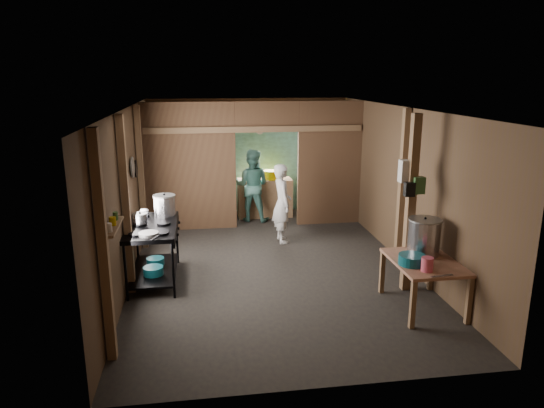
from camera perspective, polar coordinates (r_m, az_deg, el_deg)
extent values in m
cube|color=black|center=(8.49, -0.20, -6.86)|extent=(4.50, 7.00, 0.00)
cube|color=#403A34|center=(7.92, -0.21, 10.93)|extent=(4.50, 7.00, 0.00)
cube|color=#48341F|center=(11.52, -2.70, 5.56)|extent=(4.50, 0.00, 2.60)
cube|color=#48341F|center=(4.82, 5.78, -7.52)|extent=(4.50, 0.00, 2.60)
cube|color=#48341F|center=(8.10, -16.16, 1.14)|extent=(0.00, 7.00, 2.60)
cube|color=#48341F|center=(8.71, 14.63, 2.15)|extent=(0.00, 7.00, 2.60)
cube|color=brown|center=(10.18, -9.41, 4.19)|extent=(1.85, 0.10, 2.60)
cube|color=brown|center=(10.53, 6.61, 4.63)|extent=(1.35, 0.10, 2.60)
cube|color=brown|center=(10.15, -0.59, 10.04)|extent=(1.30, 0.10, 0.60)
cube|color=#6DC5BC|center=(11.47, -2.66, 5.27)|extent=(4.40, 0.06, 2.50)
cube|color=brown|center=(11.19, -0.83, 0.74)|extent=(1.20, 0.50, 0.85)
cylinder|color=silver|center=(11.37, -1.41, 8.51)|extent=(0.20, 0.03, 0.20)
cube|color=brown|center=(5.62, -18.81, -4.95)|extent=(0.10, 0.12, 2.60)
cube|color=brown|center=(7.33, -16.41, -0.28)|extent=(0.10, 0.12, 2.60)
cube|color=brown|center=(9.26, -14.79, 2.86)|extent=(0.10, 0.12, 2.60)
cube|color=brown|center=(8.50, 14.71, 1.85)|extent=(0.10, 0.12, 2.60)
cube|color=brown|center=(7.39, 15.63, -0.10)|extent=(0.12, 0.12, 2.60)
cube|color=brown|center=(10.09, -1.97, 8.58)|extent=(4.40, 0.12, 0.12)
cylinder|color=gray|center=(8.42, -15.71, 4.09)|extent=(0.03, 0.34, 0.34)
cylinder|color=black|center=(8.83, -15.36, 3.92)|extent=(0.03, 0.30, 0.30)
cube|color=brown|center=(6.06, -17.80, -2.49)|extent=(0.14, 0.80, 0.03)
cylinder|color=silver|center=(5.80, -18.23, -2.59)|extent=(0.07, 0.07, 0.10)
cylinder|color=#B99500|center=(6.04, -17.85, -1.90)|extent=(0.08, 0.08, 0.10)
cylinder|color=#315E2E|center=(6.25, -17.54, -1.33)|extent=(0.06, 0.06, 0.10)
cube|color=silver|center=(7.34, 15.28, 3.67)|extent=(0.22, 0.15, 0.32)
cube|color=#315E2E|center=(7.30, 16.48, 2.08)|extent=(0.16, 0.12, 0.24)
cube|color=black|center=(7.23, 15.51, 1.64)|extent=(0.14, 0.10, 0.20)
cylinder|color=#AFB0BC|center=(8.26, -14.53, -1.02)|extent=(0.21, 0.21, 0.10)
cylinder|color=#0E4F5B|center=(7.78, -13.48, -7.47)|extent=(0.30, 0.30, 0.12)
cylinder|color=#0E4F5B|center=(8.17, -13.23, -6.43)|extent=(0.28, 0.28, 0.11)
cylinder|color=#0E4F5B|center=(6.83, 15.77, -6.17)|extent=(0.42, 0.42, 0.13)
cylinder|color=#CC4B63|center=(6.65, 17.40, -6.63)|extent=(0.16, 0.16, 0.18)
cube|color=#AFB0BC|center=(6.58, 18.95, -7.80)|extent=(0.30, 0.06, 0.01)
cylinder|color=#B99500|center=(11.09, -0.15, 3.38)|extent=(0.35, 0.35, 0.19)
cylinder|color=#951104|center=(11.05, -2.16, 3.21)|extent=(0.13, 0.13, 0.15)
imported|color=silver|center=(9.38, 1.16, 0.07)|extent=(0.41, 0.58, 1.51)
imported|color=#4B877D|center=(10.76, -2.32, 2.15)|extent=(0.91, 0.81, 1.58)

